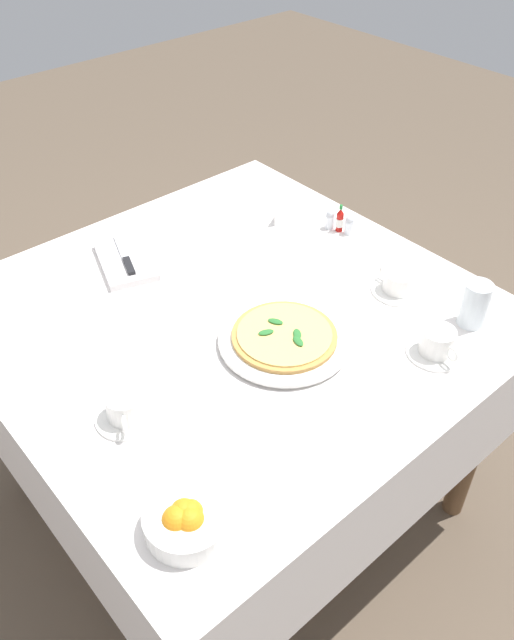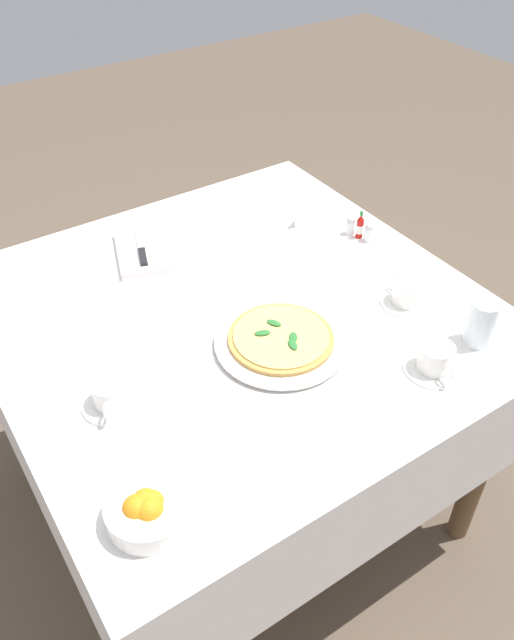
# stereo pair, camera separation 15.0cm
# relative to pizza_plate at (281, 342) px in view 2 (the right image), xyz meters

# --- Properties ---
(ground_plane) EXTENTS (8.00, 8.00, 0.00)m
(ground_plane) POSITION_rel_pizza_plate_xyz_m (0.17, 0.02, -0.77)
(ground_plane) COLOR brown
(dining_table) EXTENTS (1.15, 1.15, 0.76)m
(dining_table) POSITION_rel_pizza_plate_xyz_m (0.17, 0.02, -0.14)
(dining_table) COLOR white
(dining_table) RESTS_ON ground_plane
(pizza_plate) EXTENTS (0.30, 0.30, 0.02)m
(pizza_plate) POSITION_rel_pizza_plate_xyz_m (0.00, 0.00, 0.00)
(pizza_plate) COLOR white
(pizza_plate) RESTS_ON dining_table
(pizza) EXTENTS (0.24, 0.24, 0.02)m
(pizza) POSITION_rel_pizza_plate_xyz_m (0.00, 0.00, 0.01)
(pizza) COLOR #C68E47
(pizza) RESTS_ON pizza_plate
(coffee_cup_right_edge) EXTENTS (0.13, 0.13, 0.07)m
(coffee_cup_right_edge) POSITION_rel_pizza_plate_xyz_m (-0.25, -0.23, 0.02)
(coffee_cup_right_edge) COLOR white
(coffee_cup_right_edge) RESTS_ON dining_table
(coffee_cup_back_corner) EXTENTS (0.13, 0.13, 0.06)m
(coffee_cup_back_corner) POSITION_rel_pizza_plate_xyz_m (0.04, 0.39, 0.02)
(coffee_cup_back_corner) COLOR white
(coffee_cup_back_corner) RESTS_ON dining_table
(coffee_cup_far_left) EXTENTS (0.13, 0.13, 0.06)m
(coffee_cup_far_left) POSITION_rel_pizza_plate_xyz_m (-0.04, -0.35, 0.01)
(coffee_cup_far_left) COLOR white
(coffee_cup_far_left) RESTS_ON dining_table
(water_glass_left_edge) EXTENTS (0.06, 0.06, 0.11)m
(water_glass_left_edge) POSITION_rel_pizza_plate_xyz_m (-0.24, -0.38, 0.04)
(water_glass_left_edge) COLOR white
(water_glass_left_edge) RESTS_ON dining_table
(napkin_folded) EXTENTS (0.25, 0.19, 0.02)m
(napkin_folded) POSITION_rel_pizza_plate_xyz_m (0.51, 0.10, -0.00)
(napkin_folded) COLOR silver
(napkin_folded) RESTS_ON dining_table
(dinner_knife) EXTENTS (0.19, 0.08, 0.01)m
(dinner_knife) POSITION_rel_pizza_plate_xyz_m (0.51, 0.10, 0.01)
(dinner_knife) COLOR silver
(dinner_knife) RESTS_ON napkin_folded
(citrus_bowl) EXTENTS (0.15, 0.15, 0.06)m
(citrus_bowl) POSITION_rel_pizza_plate_xyz_m (-0.24, 0.45, 0.02)
(citrus_bowl) COLOR white
(citrus_bowl) RESTS_ON dining_table
(hot_sauce_bottle) EXTENTS (0.02, 0.02, 0.08)m
(hot_sauce_bottle) POSITION_rel_pizza_plate_xyz_m (0.25, -0.45, 0.02)
(hot_sauce_bottle) COLOR #B7140F
(hot_sauce_bottle) RESTS_ON dining_table
(salt_shaker) EXTENTS (0.03, 0.03, 0.06)m
(salt_shaker) POSITION_rel_pizza_plate_xyz_m (0.28, -0.44, 0.01)
(salt_shaker) COLOR white
(salt_shaker) RESTS_ON dining_table
(pepper_shaker) EXTENTS (0.03, 0.03, 0.06)m
(pepper_shaker) POSITION_rel_pizza_plate_xyz_m (0.22, -0.46, 0.01)
(pepper_shaker) COLOR white
(pepper_shaker) RESTS_ON dining_table
(menu_card) EXTENTS (0.05, 0.08, 0.06)m
(menu_card) POSITION_rel_pizza_plate_xyz_m (0.41, -0.36, 0.02)
(menu_card) COLOR white
(menu_card) RESTS_ON dining_table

